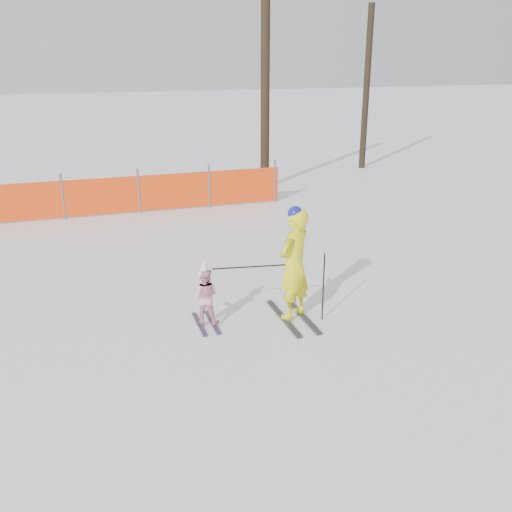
# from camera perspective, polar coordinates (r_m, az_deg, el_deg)

# --- Properties ---
(ground) EXTENTS (120.00, 120.00, 0.00)m
(ground) POSITION_cam_1_polar(r_m,az_deg,el_deg) (9.56, 0.94, -6.62)
(ground) COLOR white
(ground) RESTS_ON ground
(adult) EXTENTS (0.81, 1.45, 1.95)m
(adult) POSITION_cam_1_polar(r_m,az_deg,el_deg) (9.34, 3.82, -0.79)
(adult) COLOR black
(adult) RESTS_ON ground
(child) EXTENTS (0.57, 0.88, 1.13)m
(child) POSITION_cam_1_polar(r_m,az_deg,el_deg) (9.31, -5.13, -3.96)
(child) COLOR black
(child) RESTS_ON ground
(ski_poles) EXTENTS (1.79, 0.43, 1.18)m
(ski_poles) POSITION_cam_1_polar(r_m,az_deg,el_deg) (9.32, 3.03, -2.09)
(ski_poles) COLOR black
(ski_poles) RESTS_ON ground
(safety_fence) EXTENTS (14.13, 0.06, 1.25)m
(safety_fence) POSITION_cam_1_polar(r_m,az_deg,el_deg) (16.14, -22.11, 5.06)
(safety_fence) COLOR #595960
(safety_fence) RESTS_ON ground
(tree_trunks) EXTENTS (4.99, 2.35, 6.45)m
(tree_trunks) POSITION_cam_1_polar(r_m,az_deg,el_deg) (20.09, 5.25, 16.43)
(tree_trunks) COLOR black
(tree_trunks) RESTS_ON ground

